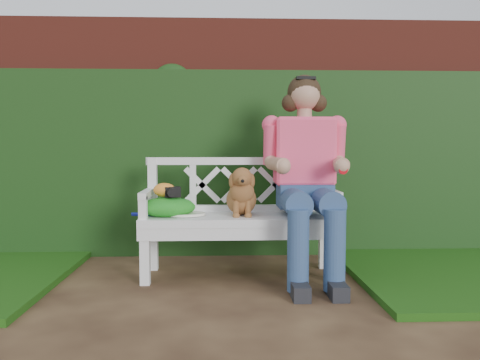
{
  "coord_description": "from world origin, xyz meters",
  "views": [
    {
      "loc": [
        0.1,
        -2.68,
        1.0
      ],
      "look_at": [
        0.24,
        0.91,
        0.75
      ],
      "focal_mm": 35.0,
      "sensor_mm": 36.0,
      "label": 1
    }
  ],
  "objects": [
    {
      "name": "ground",
      "position": [
        0.0,
        0.0,
        0.0
      ],
      "size": [
        60.0,
        60.0,
        0.0
      ],
      "primitive_type": "plane",
      "color": "#301D14"
    },
    {
      "name": "brick_wall",
      "position": [
        0.0,
        1.9,
        1.1
      ],
      "size": [
        10.0,
        0.3,
        2.2
      ],
      "primitive_type": "cube",
      "color": "maroon",
      "rests_on": "ground"
    },
    {
      "name": "ivy_hedge",
      "position": [
        0.0,
        1.68,
        0.85
      ],
      "size": [
        10.0,
        0.18,
        1.7
      ],
      "primitive_type": "cube",
      "color": "#1B3D14",
      "rests_on": "ground"
    },
    {
      "name": "garden_bench",
      "position": [
        0.24,
        0.91,
        0.24
      ],
      "size": [
        1.61,
        0.68,
        0.48
      ],
      "primitive_type": null,
      "rotation": [
        0.0,
        0.0,
        0.05
      ],
      "color": "white",
      "rests_on": "ground"
    },
    {
      "name": "seated_woman",
      "position": [
        0.74,
        0.89,
        0.81
      ],
      "size": [
        0.85,
        1.03,
        1.62
      ],
      "primitive_type": null,
      "rotation": [
        0.0,
        0.0,
        0.2
      ],
      "color": "#E25866",
      "rests_on": "ground"
    },
    {
      "name": "dog",
      "position": [
        0.25,
        0.89,
        0.67
      ],
      "size": [
        0.32,
        0.39,
        0.38
      ],
      "primitive_type": null,
      "rotation": [
        0.0,
        0.0,
        -0.23
      ],
      "color": "#9F6025",
      "rests_on": "garden_bench"
    },
    {
      "name": "tennis_racket",
      "position": [
        -0.21,
        0.87,
        0.49
      ],
      "size": [
        0.6,
        0.28,
        0.03
      ],
      "primitive_type": null,
      "rotation": [
        0.0,
        0.0,
        -0.06
      ],
      "color": "silver",
      "rests_on": "garden_bench"
    },
    {
      "name": "green_bag",
      "position": [
        -0.32,
        0.87,
        0.55
      ],
      "size": [
        0.51,
        0.45,
        0.15
      ],
      "primitive_type": null,
      "rotation": [
        0.0,
        0.0,
        0.32
      ],
      "color": "#276C29",
      "rests_on": "garden_bench"
    },
    {
      "name": "camera_item",
      "position": [
        -0.28,
        0.87,
        0.66
      ],
      "size": [
        0.14,
        0.11,
        0.08
      ],
      "primitive_type": "cube",
      "rotation": [
        0.0,
        0.0,
        0.23
      ],
      "color": "black",
      "rests_on": "green_bag"
    },
    {
      "name": "baseball_glove",
      "position": [
        -0.34,
        0.88,
        0.68
      ],
      "size": [
        0.19,
        0.16,
        0.11
      ],
      "primitive_type": "ellipsoid",
      "rotation": [
        0.0,
        0.0,
        -0.27
      ],
      "color": "orange",
      "rests_on": "green_bag"
    }
  ]
}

